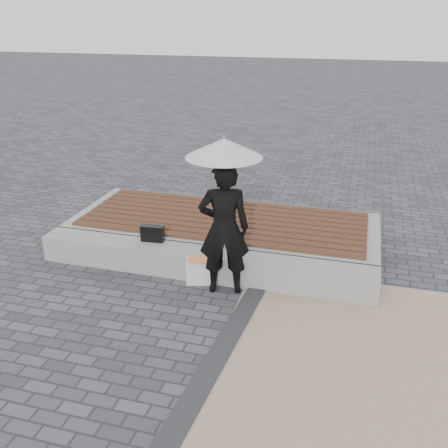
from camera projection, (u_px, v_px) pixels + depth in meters
The scene contains 10 objects.
ground at pixel (160, 338), 5.93m from camera, with size 80.00×80.00×0.00m, color #4F4E54.
edging_band at pixel (207, 375), 5.29m from camera, with size 0.25×5.20×0.04m, color #2F2E31.
seating_ledge at pixel (201, 263), 7.27m from camera, with size 5.00×0.45×0.40m, color #969691.
timber_platform at pixel (224, 231), 8.33m from camera, with size 5.00×2.00×0.40m, color #969691.
timber_decking at pixel (224, 219), 8.24m from camera, with size 4.60×1.80×0.04m, color brown, non-canonical shape.
woman at pixel (224, 229), 6.59m from camera, with size 0.68×0.45×1.87m, color black.
parasol at pixel (224, 148), 6.16m from camera, with size 0.98×0.98×1.25m.
handbag at pixel (152, 233), 7.45m from camera, with size 0.35×0.12×0.24m, color black.
canvas_tote at pixel (200, 271), 7.05m from camera, with size 0.38×0.16×0.40m, color white.
magazine at pixel (198, 259), 6.93m from camera, with size 0.31×0.23×0.01m, color red.
Camera 1 is at (2.08, -4.53, 3.57)m, focal length 39.94 mm.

